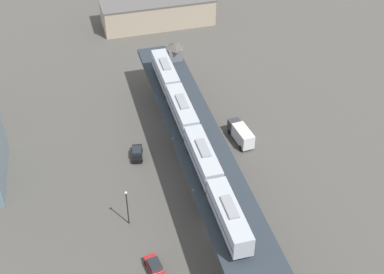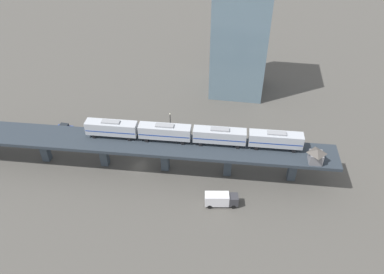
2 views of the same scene
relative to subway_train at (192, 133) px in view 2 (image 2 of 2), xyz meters
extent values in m
plane|color=#4C4944|center=(1.97, -12.77, -10.31)|extent=(400.00, 400.00, 0.00)
cube|color=#283039|center=(1.97, -12.77, -2.94)|extent=(12.47, 92.28, 0.80)
cube|color=#333D47|center=(3.01, -36.25, -6.83)|extent=(1.88, 1.88, 6.97)
cube|color=#333D47|center=(2.34, -21.26, -6.83)|extent=(1.88, 1.88, 6.97)
cube|color=#333D47|center=(1.68, -6.28, -6.83)|extent=(1.88, 1.88, 6.97)
cube|color=#333D47|center=(1.02, 8.71, -6.83)|extent=(1.88, 1.88, 6.97)
cube|color=#333D47|center=(0.35, 23.69, -6.83)|extent=(1.88, 1.88, 6.97)
cube|color=#ADB2BA|center=(0.84, -18.88, 0.00)|extent=(3.33, 12.11, 3.10)
cube|color=navy|center=(0.84, -18.88, -0.30)|extent=(3.36, 11.87, 0.24)
cube|color=gray|center=(0.84, -18.88, 1.73)|extent=(1.58, 4.26, 0.36)
cylinder|color=black|center=(-0.17, -23.13, -2.12)|extent=(0.26, 0.85, 0.84)
cylinder|color=black|center=(2.21, -23.02, -2.12)|extent=(0.26, 0.85, 0.84)
cylinder|color=black|center=(-0.54, -14.74, -2.12)|extent=(0.26, 0.85, 0.84)
cylinder|color=black|center=(1.84, -14.63, -2.12)|extent=(0.26, 0.85, 0.84)
cube|color=#ADB2BA|center=(0.28, -6.29, 0.00)|extent=(3.33, 12.11, 3.10)
cube|color=navy|center=(0.28, -6.29, -0.30)|extent=(3.36, 11.87, 0.24)
cube|color=gray|center=(0.28, -6.29, 1.73)|extent=(1.58, 4.26, 0.36)
cylinder|color=black|center=(-0.72, -10.54, -2.12)|extent=(0.26, 0.85, 0.84)
cylinder|color=black|center=(1.65, -10.44, -2.12)|extent=(0.26, 0.85, 0.84)
cylinder|color=black|center=(-1.10, -2.15, -2.12)|extent=(0.26, 0.85, 0.84)
cylinder|color=black|center=(1.28, -2.05, -2.12)|extent=(0.26, 0.85, 0.84)
cube|color=#ADB2BA|center=(-0.28, 6.29, 0.00)|extent=(3.33, 12.11, 3.10)
cube|color=navy|center=(-0.28, 6.29, -0.30)|extent=(3.36, 11.87, 0.24)
cube|color=gray|center=(-0.28, 6.29, 1.73)|extent=(1.58, 4.26, 0.36)
cylinder|color=black|center=(-1.28, 2.05, -2.12)|extent=(0.26, 0.85, 0.84)
cylinder|color=black|center=(1.10, 2.15, -2.12)|extent=(0.26, 0.85, 0.84)
cylinder|color=black|center=(-1.65, 10.44, -2.12)|extent=(0.26, 0.85, 0.84)
cylinder|color=black|center=(0.72, 10.54, -2.12)|extent=(0.26, 0.85, 0.84)
cube|color=#ADB2BA|center=(-0.84, 18.88, 0.00)|extent=(3.33, 12.11, 3.10)
cube|color=navy|center=(-0.84, 18.88, -0.30)|extent=(3.36, 11.87, 0.24)
cube|color=gray|center=(-0.84, 18.88, 1.73)|extent=(1.58, 4.26, 0.36)
cylinder|color=black|center=(-1.84, 14.63, -2.12)|extent=(0.26, 0.85, 0.84)
cylinder|color=black|center=(0.54, 14.74, -2.12)|extent=(0.26, 0.85, 0.84)
cylinder|color=black|center=(-2.21, 23.02, -2.12)|extent=(0.26, 0.85, 0.84)
cylinder|color=black|center=(0.17, 23.13, -2.12)|extent=(0.26, 0.85, 0.84)
cube|color=slate|center=(2.58, 27.51, -1.29)|extent=(2.92, 2.92, 2.50)
pyramid|color=#4C4742|center=(2.58, 27.51, 0.41)|extent=(3.36, 3.36, 0.90)
cube|color=#233D93|center=(-9.21, -36.98, -9.58)|extent=(1.95, 4.46, 0.80)
cube|color=#1E2328|center=(-9.21, -37.13, -8.80)|extent=(1.72, 2.26, 0.76)
cylinder|color=black|center=(-10.11, -38.38, -9.98)|extent=(0.26, 0.67, 0.66)
cylinder|color=black|center=(-8.40, -38.44, -9.98)|extent=(0.26, 0.67, 0.66)
cylinder|color=black|center=(-10.01, -35.52, -9.98)|extent=(0.26, 0.67, 0.66)
cylinder|color=black|center=(-8.30, -35.58, -9.98)|extent=(0.26, 0.67, 0.66)
cube|color=black|center=(-8.36, 7.89, -9.58)|extent=(2.40, 4.61, 0.80)
cube|color=#1E2328|center=(-8.38, 7.74, -8.80)|extent=(1.93, 2.41, 0.76)
cylinder|color=black|center=(-9.41, 6.60, -9.98)|extent=(0.33, 0.69, 0.66)
cylinder|color=black|center=(-7.72, 6.36, -9.98)|extent=(0.33, 0.69, 0.66)
cylinder|color=black|center=(-9.01, 9.43, -9.98)|extent=(0.33, 0.69, 0.66)
cylinder|color=black|center=(-7.32, 9.19, -9.98)|extent=(0.33, 0.69, 0.66)
cube|color=#AD1E1E|center=(-9.52, -17.63, -9.58)|extent=(2.62, 4.67, 0.80)
cube|color=#1E2328|center=(-9.49, -17.77, -8.80)|extent=(2.04, 2.48, 0.76)
cylinder|color=black|center=(-10.08, -19.20, -9.98)|extent=(0.36, 0.69, 0.66)
cylinder|color=black|center=(-8.40, -18.86, -9.98)|extent=(0.36, 0.69, 0.66)
cylinder|color=black|center=(-10.63, -16.39, -9.98)|extent=(0.36, 0.69, 0.66)
cylinder|color=black|center=(-8.96, -16.06, -9.98)|extent=(0.36, 0.69, 0.66)
cube|color=#333338|center=(10.75, 10.82, -8.66)|extent=(2.48, 2.31, 2.30)
cube|color=silver|center=(11.30, 7.26, -8.46)|extent=(3.06, 5.49, 2.70)
cylinder|color=black|center=(11.73, 10.97, -9.81)|extent=(0.50, 1.04, 1.00)
cylinder|color=black|center=(9.77, 10.67, -9.81)|extent=(0.50, 1.04, 1.00)
cylinder|color=black|center=(12.56, 5.88, -9.81)|extent=(0.50, 1.04, 1.00)
cylinder|color=black|center=(10.51, 5.56, -9.81)|extent=(0.50, 1.04, 1.00)
cylinder|color=black|center=(-11.94, -7.75, -7.06)|extent=(0.20, 0.20, 6.50)
sphere|color=beige|center=(-11.94, -7.75, -3.59)|extent=(0.44, 0.44, 0.44)
cube|color=slate|center=(-39.19, 8.18, 7.69)|extent=(16.00, 16.00, 36.00)
camera|label=1|loc=(-14.90, -65.76, 52.97)|focal=50.00mm
camera|label=2|loc=(66.84, 10.65, 52.10)|focal=35.00mm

